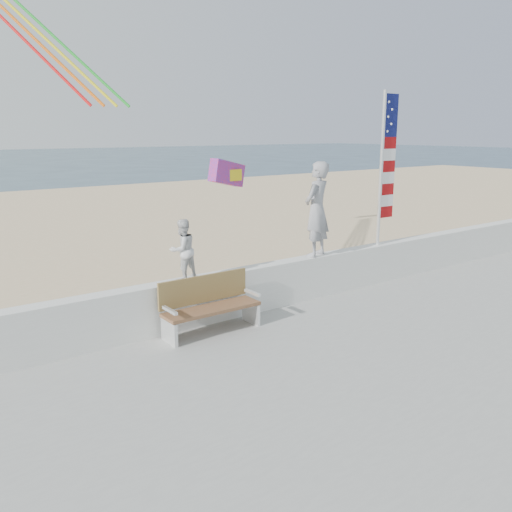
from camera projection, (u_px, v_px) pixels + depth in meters
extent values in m
plane|color=#294353|center=(309.00, 355.00, 9.17)|extent=(220.00, 220.00, 0.00)
cube|color=beige|center=(109.00, 256.00, 16.22)|extent=(90.00, 40.00, 0.08)
cube|color=white|center=(242.00, 291.00, 10.59)|extent=(30.00, 0.35, 0.90)
imported|color=gray|center=(317.00, 209.00, 11.38)|extent=(0.86, 0.72, 2.00)
imported|color=silver|center=(183.00, 250.00, 9.63)|extent=(0.60, 0.51, 1.10)
cube|color=brown|center=(212.00, 309.00, 9.57)|extent=(1.80, 0.50, 0.06)
cube|color=olive|center=(204.00, 289.00, 9.71)|extent=(1.80, 0.05, 0.50)
cube|color=silver|center=(169.00, 332.00, 9.14)|extent=(0.06, 0.50, 0.40)
cube|color=silver|center=(170.00, 310.00, 9.01)|extent=(0.06, 0.45, 0.05)
cube|color=white|center=(251.00, 313.00, 10.12)|extent=(0.06, 0.50, 0.40)
cube|color=white|center=(252.00, 293.00, 9.99)|extent=(0.06, 0.45, 0.05)
cylinder|color=white|center=(381.00, 170.00, 12.34)|extent=(0.08, 0.08, 3.50)
cube|color=#0F1451|center=(391.00, 115.00, 12.20)|extent=(0.44, 0.02, 0.95)
cube|color=#9E0A0C|center=(386.00, 212.00, 12.70)|extent=(0.44, 0.02, 0.26)
cube|color=white|center=(386.00, 201.00, 12.64)|extent=(0.44, 0.02, 0.26)
cube|color=#9E0A0C|center=(387.00, 189.00, 12.58)|extent=(0.44, 0.02, 0.26)
cube|color=white|center=(388.00, 178.00, 12.52)|extent=(0.44, 0.02, 0.26)
cube|color=#9E0A0C|center=(388.00, 166.00, 12.46)|extent=(0.44, 0.02, 0.26)
cube|color=white|center=(389.00, 155.00, 12.40)|extent=(0.44, 0.02, 0.26)
cube|color=#9E0A0C|center=(390.00, 143.00, 12.34)|extent=(0.44, 0.02, 0.26)
sphere|color=white|center=(387.00, 131.00, 12.20)|extent=(0.06, 0.06, 0.06)
sphere|color=white|center=(391.00, 124.00, 12.24)|extent=(0.06, 0.06, 0.06)
sphere|color=white|center=(388.00, 117.00, 12.13)|extent=(0.06, 0.06, 0.06)
sphere|color=white|center=(392.00, 109.00, 12.16)|extent=(0.06, 0.06, 0.06)
sphere|color=white|center=(389.00, 102.00, 12.06)|extent=(0.06, 0.06, 0.06)
cube|color=#FF271C|center=(227.00, 173.00, 12.61)|extent=(1.06, 0.50, 0.71)
cube|color=yellow|center=(232.00, 175.00, 12.71)|extent=(0.37, 0.27, 0.26)
cylinder|color=orange|center=(4.00, 9.00, 10.83)|extent=(2.84, 2.99, 3.82)
cylinder|color=yellow|center=(16.00, 11.00, 10.96)|extent=(2.93, 2.99, 3.82)
cylinder|color=green|center=(28.00, 12.00, 11.09)|extent=(3.02, 2.99, 3.82)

